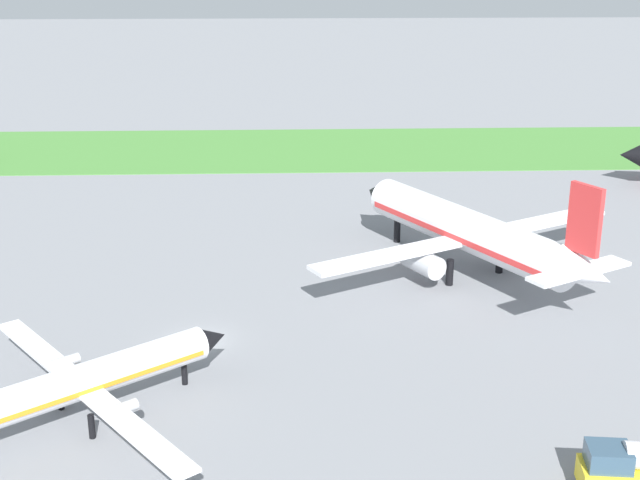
{
  "coord_description": "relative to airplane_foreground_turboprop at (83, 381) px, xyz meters",
  "views": [
    {
      "loc": [
        6.9,
        -60.51,
        28.9
      ],
      "look_at": [
        9.82,
        14.78,
        3.0
      ],
      "focal_mm": 48.6,
      "sensor_mm": 36.0,
      "label": 1
    }
  ],
  "objects": [
    {
      "name": "ground_plane",
      "position": [
        6.16,
        11.27,
        -2.76
      ],
      "size": [
        600.0,
        600.0,
        0.0
      ],
      "primitive_type": "plane",
      "color": "gray"
    },
    {
      "name": "fuel_truck_by_runway",
      "position": [
        32.11,
        -9.26,
        -1.18
      ],
      "size": [
        6.74,
        3.26,
        3.29
      ],
      "rotation": [
        0.0,
        0.0,
        3.02
      ],
      "color": "yellow",
      "rests_on": "ground_plane"
    },
    {
      "name": "grass_taxiway_strip",
      "position": [
        6.16,
        76.23,
        -2.72
      ],
      "size": [
        360.0,
        28.0,
        0.08
      ],
      "primitive_type": "cube",
      "color": "#478438",
      "rests_on": "ground_plane"
    },
    {
      "name": "airplane_foreground_turboprop",
      "position": [
        0.0,
        0.0,
        0.0
      ],
      "size": [
        18.56,
        20.87,
        7.54
      ],
      "rotation": [
        0.0,
        0.0,
        0.66
      ],
      "color": "white",
      "rests_on": "ground_plane"
    },
    {
      "name": "airplane_midfield_jet",
      "position": [
        29.44,
        24.39,
        1.43
      ],
      "size": [
        29.84,
        29.8,
        11.62
      ],
      "rotation": [
        0.0,
        0.0,
        2.08
      ],
      "color": "white",
      "rests_on": "ground_plane"
    }
  ]
}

